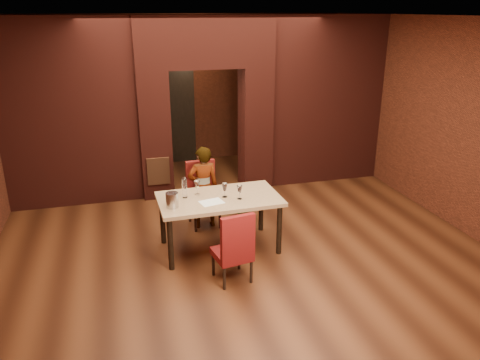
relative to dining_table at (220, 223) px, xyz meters
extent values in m
plane|color=#4E2613|center=(0.30, 0.37, -0.40)|extent=(8.00, 8.00, 0.00)
cube|color=silver|center=(0.30, 0.37, 2.80)|extent=(7.00, 8.00, 0.04)
cube|color=maroon|center=(0.30, 4.37, 1.20)|extent=(7.00, 0.04, 3.20)
cube|color=maroon|center=(0.30, -3.63, 1.20)|extent=(7.00, 0.04, 3.20)
cube|color=maroon|center=(3.80, 0.37, 1.20)|extent=(0.04, 8.00, 3.20)
cube|color=maroon|center=(-0.65, 2.37, 0.75)|extent=(0.55, 0.55, 2.30)
cube|color=maroon|center=(1.25, 2.37, 0.75)|extent=(0.55, 0.55, 2.30)
cube|color=maroon|center=(0.30, 2.37, 2.35)|extent=(2.45, 0.55, 0.90)
cube|color=maroon|center=(-2.06, 2.37, 1.20)|extent=(2.28, 0.35, 3.20)
cube|color=maroon|center=(2.66, 2.37, 1.20)|extent=(2.28, 0.35, 3.20)
cube|color=#A1542E|center=(-0.65, 2.08, 0.15)|extent=(0.40, 0.03, 0.50)
cube|color=black|center=(-0.10, 4.31, 0.65)|extent=(0.90, 0.08, 2.10)
cube|color=black|center=(-0.10, 4.27, 0.65)|extent=(1.02, 0.04, 2.22)
cube|color=tan|center=(0.00, 0.00, 0.00)|extent=(1.73, 1.00, 0.80)
cube|color=maroon|center=(-0.06, 0.83, 0.12)|extent=(0.50, 0.50, 1.03)
cube|color=maroon|center=(-0.03, -0.86, 0.09)|extent=(0.51, 0.51, 0.97)
imported|color=beige|center=(-0.08, 0.78, 0.27)|extent=(0.50, 0.34, 1.33)
cube|color=white|center=(-0.14, -0.15, 0.40)|extent=(0.35, 0.29, 0.00)
cylinder|color=#A9AAAF|center=(-0.68, -0.18, 0.50)|extent=(0.17, 0.17, 0.21)
cylinder|color=white|center=(-0.46, 0.12, 0.55)|extent=(0.07, 0.07, 0.30)
imported|color=#2A5C23|center=(0.63, 0.88, -0.16)|extent=(0.50, 0.46, 0.47)
camera|label=1|loc=(-1.31, -5.95, 2.90)|focal=35.00mm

